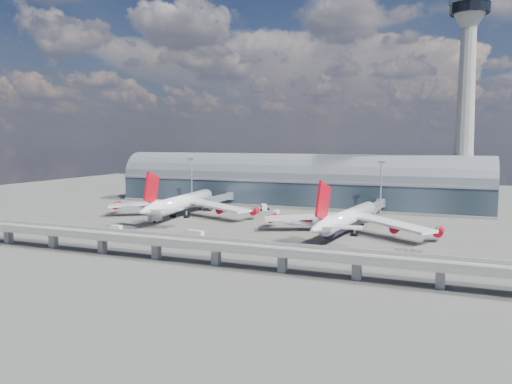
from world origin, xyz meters
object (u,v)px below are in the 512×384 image
at_px(control_tower, 466,106).
at_px(cargo_train_1, 175,245).
at_px(service_truck_0, 155,218).
at_px(floodlight_mast_right, 381,187).
at_px(floodlight_mast_left, 192,181).
at_px(airliner_right, 348,219).
at_px(cargo_train_0, 128,239).
at_px(service_truck_4, 276,213).
at_px(service_truck_2, 195,234).
at_px(service_truck_1, 116,229).
at_px(service_truck_3, 298,221).
at_px(cargo_train_2, 409,251).
at_px(airliner_left, 181,203).
at_px(service_truck_5, 264,207).

distance_m(control_tower, cargo_train_1, 159.22).
bearing_deg(service_truck_0, floodlight_mast_right, 34.84).
height_order(floodlight_mast_left, airliner_right, floodlight_mast_left).
bearing_deg(cargo_train_0, cargo_train_1, -106.66).
relative_size(service_truck_4, cargo_train_1, 0.39).
distance_m(airliner_right, service_truck_4, 52.72).
xyz_separation_m(service_truck_0, service_truck_2, (32.54, -23.04, -0.26)).
xyz_separation_m(floodlight_mast_right, service_truck_1, (-88.52, -79.32, -12.28)).
distance_m(service_truck_2, service_truck_4, 60.65).
height_order(service_truck_3, cargo_train_1, service_truck_3).
height_order(service_truck_1, cargo_train_2, service_truck_1).
distance_m(airliner_left, service_truck_5, 44.32).
bearing_deg(cargo_train_0, service_truck_1, 40.93).
distance_m(service_truck_1, cargo_train_0, 19.23).
height_order(control_tower, service_truck_3, control_tower).
relative_size(service_truck_2, service_truck_5, 1.05).
bearing_deg(airliner_left, service_truck_0, -107.78).
bearing_deg(control_tower, service_truck_4, -150.94).
height_order(floodlight_mast_left, cargo_train_2, floodlight_mast_left).
distance_m(floodlight_mast_right, cargo_train_1, 109.19).
xyz_separation_m(service_truck_1, service_truck_2, (33.06, 2.81, -0.04)).
bearing_deg(cargo_train_2, service_truck_1, 88.89).
height_order(service_truck_5, cargo_train_2, service_truck_5).
distance_m(service_truck_1, service_truck_5, 82.68).
bearing_deg(floodlight_mast_left, service_truck_3, -26.74).
bearing_deg(service_truck_0, service_truck_1, -87.57).
distance_m(airliner_right, cargo_train_0, 80.78).
bearing_deg(airliner_left, control_tower, 22.43).
bearing_deg(service_truck_3, cargo_train_1, -104.48).
distance_m(airliner_left, service_truck_4, 44.55).
relative_size(control_tower, cargo_train_2, 11.76).
relative_size(control_tower, airliner_right, 1.44).
relative_size(floodlight_mast_right, service_truck_5, 3.77).
bearing_deg(service_truck_0, airliner_left, 81.92).
bearing_deg(service_truck_2, airliner_right, -52.99).
relative_size(floodlight_mast_right, service_truck_1, 5.47).
relative_size(floodlight_mast_right, service_truck_0, 3.44).
bearing_deg(control_tower, service_truck_0, -146.48).
height_order(floodlight_mast_right, service_truck_4, floodlight_mast_right).
bearing_deg(floodlight_mast_right, service_truck_1, -138.14).
bearing_deg(cargo_train_2, service_truck_0, 75.29).
bearing_deg(cargo_train_2, service_truck_4, 44.73).
bearing_deg(service_truck_0, floodlight_mast_left, 106.21).
xyz_separation_m(control_tower, cargo_train_2, (-15.34, -102.49, -50.88)).
distance_m(service_truck_4, cargo_train_1, 78.37).
xyz_separation_m(service_truck_1, service_truck_4, (43.09, 62.63, -0.06)).
bearing_deg(service_truck_4, cargo_train_0, -112.26).
bearing_deg(floodlight_mast_left, control_tower, 11.72).
bearing_deg(airliner_left, service_truck_3, -4.82).
distance_m(control_tower, service_truck_0, 155.80).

